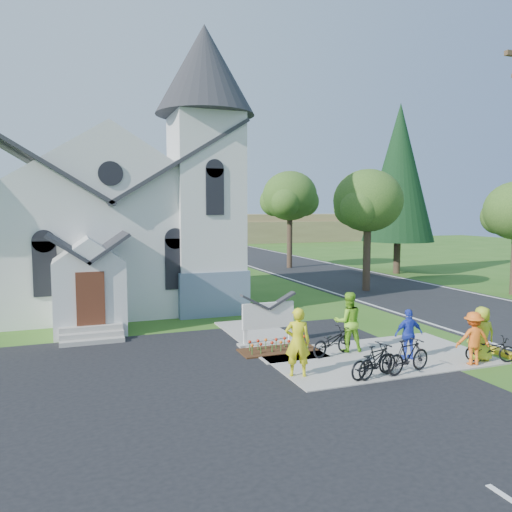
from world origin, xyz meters
name	(u,v)px	position (x,y,z in m)	size (l,w,h in m)	color
ground	(344,368)	(0.00, 0.00, 0.00)	(120.00, 120.00, 0.00)	#31601B
parking_lot	(107,431)	(-7.00, -2.00, 0.01)	(20.00, 16.00, 0.02)	black
road	(360,282)	(10.00, 15.00, 0.01)	(8.00, 90.00, 0.02)	black
sidewalk	(377,357)	(1.50, 0.50, 0.03)	(7.00, 4.00, 0.05)	#A19D91
church	(116,199)	(-5.48, 12.48, 5.25)	(12.35, 12.00, 13.00)	white
church_sign	(268,316)	(-1.20, 3.20, 1.03)	(2.20, 0.40, 1.70)	#A19D91
flower_bed	(278,350)	(-1.20, 2.30, 0.04)	(2.60, 1.10, 0.07)	#3A210F
tree_road_near	(368,201)	(8.50, 12.00, 5.21)	(4.00, 4.00, 7.05)	#36281D
tree_road_mid	(290,196)	(9.00, 24.00, 5.78)	(4.40, 4.40, 7.80)	#36281D
conifer	(399,173)	(15.00, 18.00, 7.39)	(5.20, 5.20, 12.40)	#36281D
distant_hills	(155,228)	(3.36, 56.33, 2.17)	(61.00, 10.00, 5.60)	olive
cyclist_0	(298,342)	(-1.70, -0.29, 1.03)	(0.71, 0.47, 1.96)	yellow
bike_0	(372,361)	(0.24, -1.10, 0.50)	(0.59, 1.70, 0.89)	black
cyclist_1	(348,322)	(0.93, 1.38, 1.04)	(0.96, 0.75, 1.98)	#83D327
bike_1	(378,361)	(0.35, -1.20, 0.52)	(0.44, 1.57, 0.94)	black
cyclist_2	(409,334)	(2.25, -0.06, 0.85)	(0.93, 0.39, 1.59)	#263DC1
bike_2	(332,341)	(0.21, 1.15, 0.50)	(0.59, 1.70, 0.89)	black
cyclist_3	(473,338)	(3.74, -1.20, 0.86)	(1.05, 0.60, 1.62)	orange
bike_3	(408,356)	(1.38, -1.20, 0.55)	(0.47, 1.66, 1.00)	black
cyclist_4	(482,334)	(4.30, -0.97, 0.90)	(0.83, 0.54, 1.70)	#ABBE23
bike_4	(490,349)	(4.44, -1.20, 0.45)	(0.53, 1.52, 0.80)	black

